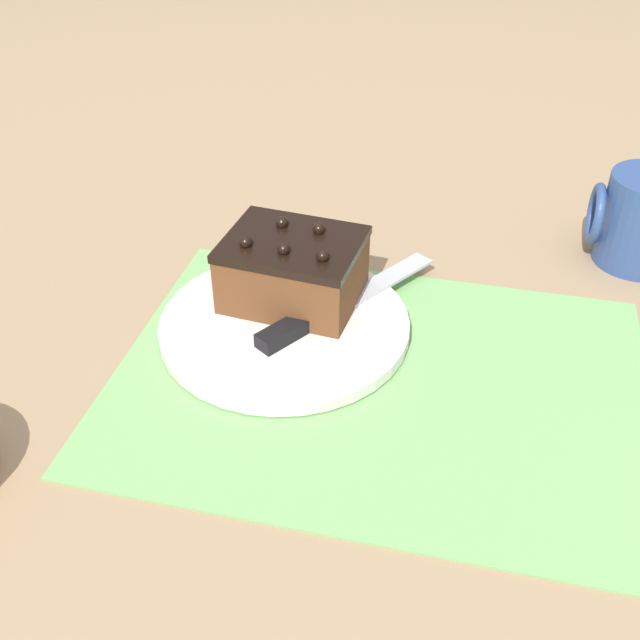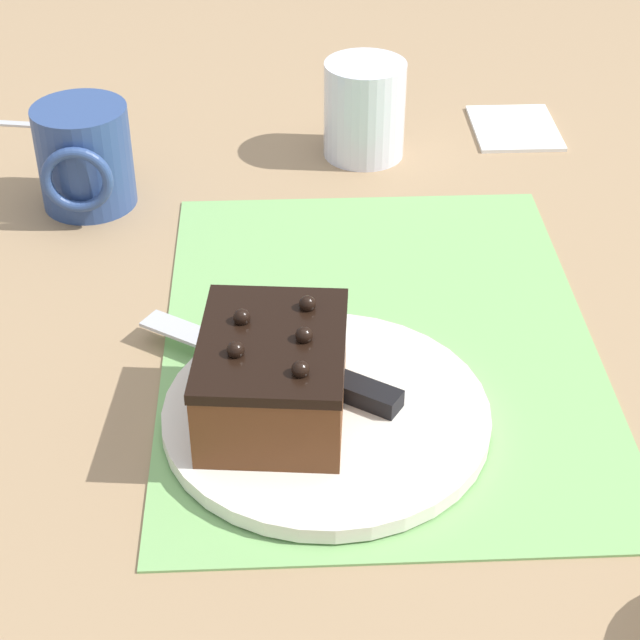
% 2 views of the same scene
% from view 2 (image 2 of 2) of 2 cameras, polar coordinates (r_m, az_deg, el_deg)
% --- Properties ---
extents(ground_plane, '(3.00, 3.00, 0.00)m').
position_cam_2_polar(ground_plane, '(0.85, 3.15, -1.18)').
color(ground_plane, '#9E7F5B').
extents(placemat_woven, '(0.46, 0.34, 0.00)m').
position_cam_2_polar(placemat_woven, '(0.85, 3.16, -1.07)').
color(placemat_woven, '#7AB266').
rests_on(placemat_woven, ground_plane).
extents(cake_plate, '(0.23, 0.23, 0.01)m').
position_cam_2_polar(cake_plate, '(0.77, 0.34, -5.09)').
color(cake_plate, white).
rests_on(cake_plate, placemat_woven).
extents(chocolate_cake, '(0.13, 0.11, 0.07)m').
position_cam_2_polar(chocolate_cake, '(0.74, -2.53, -2.95)').
color(chocolate_cake, brown).
rests_on(chocolate_cake, cake_plate).
extents(serving_knife, '(0.14, 0.20, 0.01)m').
position_cam_2_polar(serving_knife, '(0.78, -0.57, -2.93)').
color(serving_knife, black).
rests_on(serving_knife, cake_plate).
extents(drinking_glass, '(0.08, 0.08, 0.10)m').
position_cam_2_polar(drinking_glass, '(1.11, 2.39, 11.14)').
color(drinking_glass, white).
rests_on(drinking_glass, ground_plane).
extents(coffee_mug, '(0.10, 0.09, 0.10)m').
position_cam_2_polar(coffee_mug, '(1.04, -12.46, 8.46)').
color(coffee_mug, navy).
rests_on(coffee_mug, ground_plane).
extents(folded_napkin, '(0.11, 0.09, 0.01)m').
position_cam_2_polar(folded_napkin, '(1.20, 10.35, 10.13)').
color(folded_napkin, white).
rests_on(folded_napkin, ground_plane).
extents(dessert_fork, '(0.04, 0.15, 0.01)m').
position_cam_2_polar(dessert_fork, '(1.22, -13.91, 10.05)').
color(dessert_fork, '#B7BABF').
rests_on(dessert_fork, ground_plane).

